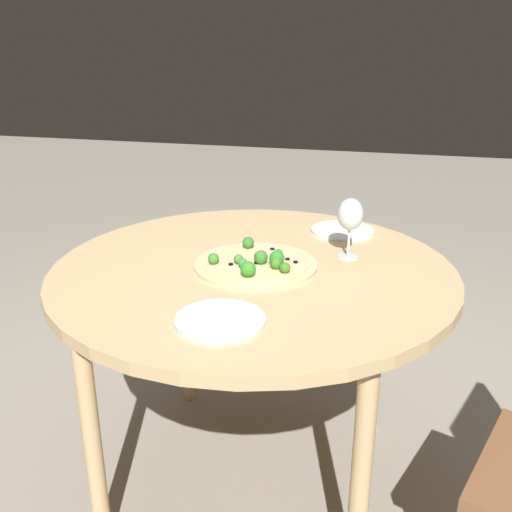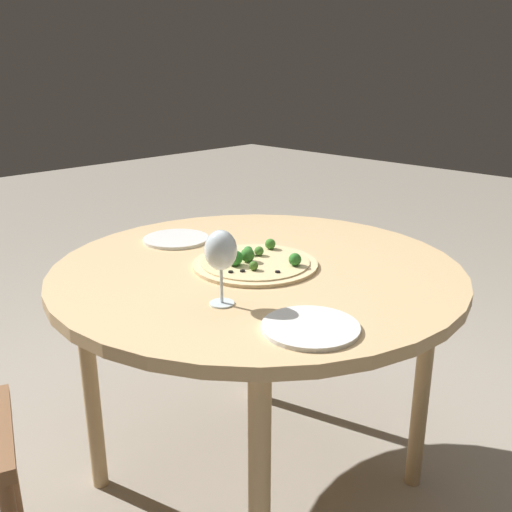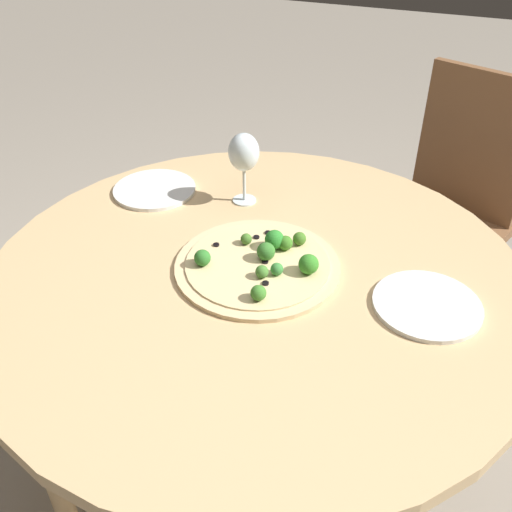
{
  "view_description": "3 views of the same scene",
  "coord_description": "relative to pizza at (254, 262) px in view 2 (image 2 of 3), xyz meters",
  "views": [
    {
      "loc": [
        0.38,
        -1.49,
        1.38
      ],
      "look_at": [
        0.01,
        0.0,
        0.79
      ],
      "focal_mm": 40.0,
      "sensor_mm": 36.0,
      "label": 1
    },
    {
      "loc": [
        1.1,
        1.08,
        1.3
      ],
      "look_at": [
        0.01,
        0.0,
        0.79
      ],
      "focal_mm": 40.0,
      "sensor_mm": 36.0,
      "label": 2
    },
    {
      "loc": [
        -0.91,
        -0.36,
        1.5
      ],
      "look_at": [
        0.01,
        0.0,
        0.79
      ],
      "focal_mm": 40.0,
      "sensor_mm": 36.0,
      "label": 3
    }
  ],
  "objects": [
    {
      "name": "ground_plane",
      "position": [
        -0.01,
        0.0,
        -0.77
      ],
      "size": [
        12.0,
        12.0,
        0.0
      ],
      "primitive_type": "plane",
      "color": "gray"
    },
    {
      "name": "dining_table",
      "position": [
        -0.01,
        0.0,
        -0.08
      ],
      "size": [
        1.17,
        1.17,
        0.76
      ],
      "color": "tan",
      "rests_on": "ground_plane"
    },
    {
      "name": "pizza",
      "position": [
        0.0,
        0.0,
        0.0
      ],
      "size": [
        0.36,
        0.36,
        0.06
      ],
      "color": "#DBBC89",
      "rests_on": "dining_table"
    },
    {
      "name": "wine_glass",
      "position": [
        0.25,
        0.14,
        0.12
      ],
      "size": [
        0.08,
        0.08,
        0.18
      ],
      "color": "silver",
      "rests_on": "dining_table"
    },
    {
      "name": "plate_near",
      "position": [
        0.0,
        -0.36,
        -0.01
      ],
      "size": [
        0.21,
        0.21,
        0.01
      ],
      "color": "silver",
      "rests_on": "dining_table"
    },
    {
      "name": "plate_far",
      "position": [
        0.21,
        0.38,
        -0.01
      ],
      "size": [
        0.22,
        0.22,
        0.01
      ],
      "color": "silver",
      "rests_on": "dining_table"
    }
  ]
}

